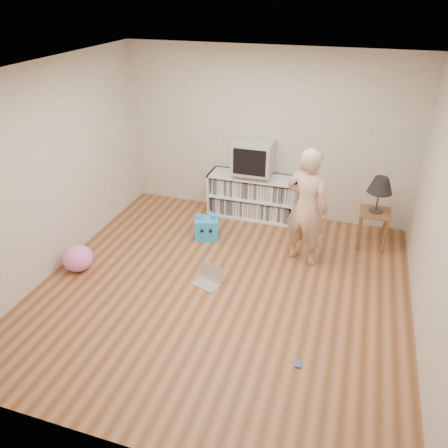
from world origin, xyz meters
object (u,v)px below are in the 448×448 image
Objects in this scene: plush_blue at (207,228)px; plush_pink at (78,258)px; dvd_deck at (253,174)px; person at (307,207)px; laptop at (209,279)px; crt_tv at (254,157)px; table_lamp at (380,186)px; media_unit at (253,196)px; side_table at (374,220)px.

plush_pink is at bearing -153.07° from plush_blue.
person reaches higher than dvd_deck.
person reaches higher than plush_pink.
dvd_deck is 2.06m from laptop.
dvd_deck is 0.75× the size of crt_tv.
table_lamp reaches higher than plush_pink.
dvd_deck is at bearing 106.94° from laptop.
table_lamp is 1.13m from person.
plush_blue is at bearing 129.72° from laptop.
media_unit is at bearing 46.45° from plush_blue.
table_lamp reaches higher than media_unit.
laptop is (-0.06, -1.94, -0.96)m from crt_tv.
crt_tv is 1.32m from plush_blue.
dvd_deck is 1.93m from side_table.
plush_pink is at bearing 41.06° from person.
plush_pink is (-1.81, -2.18, -0.57)m from dvd_deck.
laptop is 1.77m from plush_pink.
dvd_deck is at bearing 46.04° from plush_blue.
person reaches higher than crt_tv.
person is (-0.89, -0.68, 0.39)m from side_table.
media_unit is 2.55× the size of side_table.
crt_tv is 1.09× the size of side_table.
side_table is 0.53m from table_lamp.
media_unit is at bearing 90.00° from crt_tv.
side_table is 1.19m from person.
crt_tv is 2.95m from plush_pink.
crt_tv reaches higher than dvd_deck.
side_table is at bearing -123.56° from person.
media_unit is 1.91m from side_table.
person is 4.03× the size of plush_blue.
person is 3.08m from plush_pink.
crt_tv is 2.16m from laptop.
table_lamp is 1.29× the size of plush_blue.
crt_tv is 1.17× the size of table_lamp.
plush_blue is 1.01× the size of plush_pink.
crt_tv is 1.91m from table_lamp.
person is 4.04× the size of laptop.
plush_pink is (-3.68, -1.81, -0.77)m from table_lamp.
person is at bearing -47.38° from media_unit.
plush_pink is (-1.81, -2.19, -0.18)m from media_unit.
laptop is 1.00× the size of plush_pink.
table_lamp is at bearing 0.00° from side_table.
plush_blue is 1.86m from plush_pink.
laptop is at bearing -140.79° from side_table.
media_unit is at bearing 168.34° from table_lamp.
person reaches higher than media_unit.
crt_tv reaches higher than plush_blue.
dvd_deck is at bearing 168.80° from side_table.
dvd_deck is 1.16m from plush_blue.
plush_blue is at bearing 43.59° from plush_pink.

